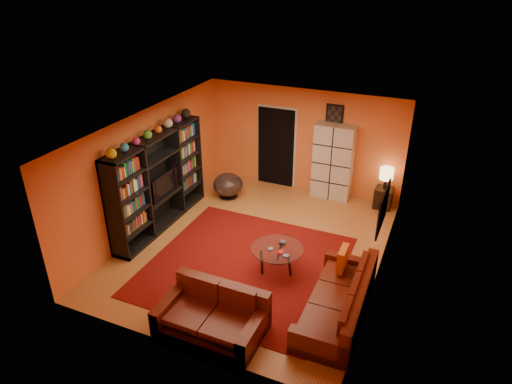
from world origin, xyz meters
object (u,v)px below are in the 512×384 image
at_px(coffee_table, 277,251).
at_px(bowl_chair, 228,185).
at_px(storage_cabinet, 333,162).
at_px(side_table, 383,198).
at_px(tv, 161,184).
at_px(sofa, 342,302).
at_px(loveseat, 214,314).
at_px(entertainment_unit, 158,182).
at_px(table_lamp, 387,174).

distance_m(coffee_table, bowl_chair, 3.24).
bearing_deg(storage_cabinet, side_table, -2.08).
relative_size(tv, bowl_chair, 1.21).
xyz_separation_m(tv, sofa, (4.36, -1.35, -0.70)).
distance_m(sofa, loveseat, 2.11).
relative_size(loveseat, storage_cabinet, 0.89).
bearing_deg(side_table, coffee_table, -113.14).
bearing_deg(bowl_chair, coffee_table, -46.72).
relative_size(tv, sofa, 0.40).
bearing_deg(entertainment_unit, tv, 27.78).
height_order(storage_cabinet, side_table, storage_cabinet).
bearing_deg(loveseat, tv, 46.90).
distance_m(entertainment_unit, sofa, 4.67).
distance_m(loveseat, table_lamp, 5.50).
distance_m(loveseat, coffee_table, 1.87).
relative_size(storage_cabinet, side_table, 3.76).
relative_size(tv, storage_cabinet, 0.48).
xyz_separation_m(storage_cabinet, side_table, (1.29, -0.05, -0.69)).
relative_size(coffee_table, side_table, 1.97).
relative_size(coffee_table, table_lamp, 1.88).
xyz_separation_m(loveseat, storage_cabinet, (0.52, 5.21, 0.66)).
bearing_deg(coffee_table, entertainment_unit, 168.86).
relative_size(entertainment_unit, bowl_chair, 3.98).
bearing_deg(side_table, sofa, -90.00).
bearing_deg(bowl_chair, storage_cabinet, 23.75).
bearing_deg(entertainment_unit, bowl_chair, 66.44).
xyz_separation_m(tv, coffee_table, (2.94, -0.61, -0.53)).
bearing_deg(sofa, table_lamp, 89.26).
bearing_deg(bowl_chair, side_table, 15.11).
distance_m(bowl_chair, side_table, 3.78).
bearing_deg(loveseat, coffee_table, -11.32).
bearing_deg(tv, coffee_table, -101.82).
bearing_deg(coffee_table, storage_cabinet, 87.77).
bearing_deg(table_lamp, entertainment_unit, -148.08).
bearing_deg(bowl_chair, table_lamp, 15.11).
relative_size(sofa, loveseat, 1.37).
distance_m(tv, sofa, 4.62).
xyz_separation_m(sofa, storage_cabinet, (-1.30, 4.12, 0.66)).
distance_m(loveseat, bowl_chair, 4.56).
bearing_deg(loveseat, table_lamp, -18.76).
height_order(entertainment_unit, bowl_chair, entertainment_unit).
height_order(sofa, storage_cabinet, storage_cabinet).
height_order(bowl_chair, side_table, bowl_chair).
distance_m(entertainment_unit, tv, 0.09).
distance_m(storage_cabinet, side_table, 1.47).
bearing_deg(sofa, loveseat, -149.73).
height_order(loveseat, table_lamp, table_lamp).
bearing_deg(coffee_table, sofa, -27.23).
distance_m(tv, bowl_chair, 1.99).
xyz_separation_m(storage_cabinet, bowl_chair, (-2.35, -1.03, -0.61)).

